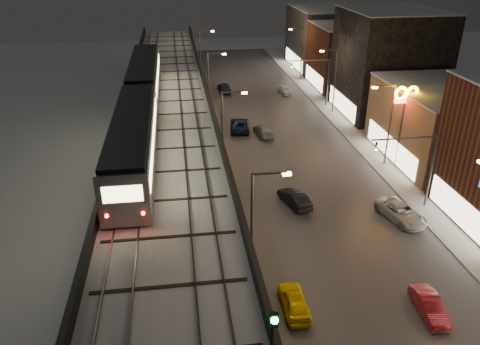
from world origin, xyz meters
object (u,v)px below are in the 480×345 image
car_mid_dark (263,131)px  car_onc_dark (401,213)px  car_near_white (294,199)px  car_onc_red (285,90)px  car_far_white (224,88)px  car_taxi (294,302)px  subway_train (140,102)px  rail_signal (273,333)px  car_mid_silver (240,125)px  car_onc_silver (429,307)px

car_mid_dark → car_onc_dark: 23.00m
car_near_white → car_onc_red: bearing=-117.0°
car_far_white → car_onc_dark: (10.96, -41.24, -0.06)m
car_taxi → car_onc_dark: car_onc_dark is taller
car_onc_dark → car_onc_red: 39.03m
car_mid_dark → car_onc_red: 18.78m
subway_train → rail_signal: 31.11m
car_taxi → car_far_white: (0.99, 50.92, 0.08)m
car_taxi → car_onc_red: 49.81m
car_far_white → car_mid_silver: bearing=87.1°
subway_train → car_near_white: 16.97m
subway_train → car_far_white: size_ratio=8.35×
subway_train → car_onc_red: (20.78, 28.74, -7.83)m
car_far_white → car_near_white: bearing=90.5°
car_mid_silver → car_mid_dark: (2.68, -2.22, -0.07)m
car_mid_silver → car_far_white: size_ratio=1.13×
car_onc_silver → car_mid_dark: bearing=102.1°
car_taxi → car_mid_silver: (1.08, 33.38, 0.01)m
rail_signal → car_onc_silver: (12.44, 8.90, -8.28)m
rail_signal → car_onc_red: size_ratio=0.86×
car_far_white → car_onc_red: 9.79m
car_onc_red → car_mid_dark: bearing=-117.9°
car_near_white → car_far_white: size_ratio=0.94×
rail_signal → car_far_white: rail_signal is taller
car_mid_silver → car_onc_red: bearing=-115.0°
car_taxi → car_onc_dark: (11.95, 9.68, 0.02)m
car_mid_dark → car_far_white: bearing=-88.9°
car_taxi → car_onc_silver: (8.59, -1.60, -0.06)m
rail_signal → car_far_white: (4.84, 61.41, -8.15)m
car_near_white → car_mid_silver: car_mid_silver is taller
subway_train → car_onc_dark: (22.20, -10.27, -7.76)m
subway_train → car_mid_silver: 19.22m
subway_train → rail_signal: size_ratio=11.65×
car_mid_dark → car_onc_silver: (4.83, -32.76, -0.01)m
rail_signal → car_near_white: size_ratio=0.76×
rail_signal → car_onc_dark: bearing=51.9°
car_mid_silver → car_onc_red: size_ratio=1.35×
car_far_white → car_onc_silver: bearing=95.1°
car_near_white → car_mid_silver: (-2.29, 19.94, 0.01)m
car_near_white → car_mid_silver: 20.08m
car_onc_silver → car_onc_red: (1.94, 50.28, 0.01)m
car_mid_silver → car_onc_red: car_mid_silver is taller
car_mid_dark → car_onc_dark: size_ratio=0.86×
car_onc_red → car_far_white: bearing=160.1°
car_mid_dark → car_onc_red: size_ratio=1.17×
car_far_white → car_onc_silver: 53.06m
rail_signal → car_mid_silver: size_ratio=0.64×
car_taxi → car_mid_silver: 33.40m
car_taxi → car_near_white: car_near_white is taller
subway_train → car_mid_dark: bearing=38.7°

